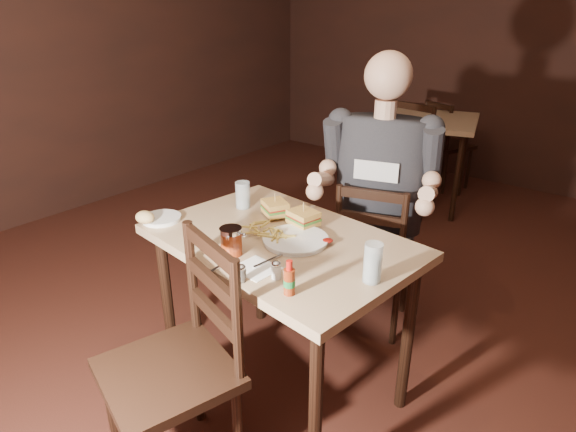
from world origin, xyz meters
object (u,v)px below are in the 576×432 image
Objects in this scene: glass_right at (373,263)px; main_table at (280,258)px; bg_table at (426,128)px; bg_chair_far at (447,145)px; side_plate at (162,219)px; diner at (380,162)px; glass_left at (243,195)px; hot_sauce at (289,278)px; bg_chair_near at (394,166)px; syrup_dispenser at (231,241)px; dinner_plate at (296,241)px; chair_near at (167,372)px; chair_far at (374,253)px.

main_table is at bearing 172.21° from glass_right.
bg_table is 1.19× the size of bg_chair_far.
side_plate is at bearing -172.20° from glass_right.
bg_table is 0.97× the size of diner.
bg_table is 2.44m from glass_left.
bg_chair_far is 2.58m from diner.
bg_chair_far is 0.82× the size of diner.
hot_sauce is at bearing -94.81° from diner.
bg_chair_near reaches higher than syrup_dispenser.
bg_chair_near is at bearing 104.05° from main_table.
dinner_plate is 0.44m from glass_left.
diner is at bearing 117.95° from glass_right.
chair_near is 7.51× the size of hot_sauce.
chair_near is 0.52m from syrup_dispenser.
hot_sauce is at bearing 85.44° from chair_far.
glass_right reaches higher than bg_chair_far.
glass_right reaches higher than syrup_dispenser.
hot_sauce is at bearing -34.89° from glass_left.
glass_left reaches higher than bg_chair_far.
diner is at bearing 90.00° from chair_far.
glass_right is (0.38, -0.72, -0.11)m from diner.
syrup_dispenser reaches higher than main_table.
hot_sauce is 0.35m from syrup_dispenser.
chair_near is 8.44× the size of syrup_dispenser.
glass_right is (0.97, -2.63, 0.16)m from bg_table.
chair_far is 6.82× the size of glass_left.
bg_chair_far is at bearing 93.09° from glass_left.
bg_chair_far is at bearing 99.20° from main_table.
hot_sauce reaches higher than chair_far.
glass_left reaches higher than main_table.
main_table is at bearing -22.06° from glass_left.
chair_far reaches higher than dinner_plate.
chair_near is 0.81m from glass_right.
syrup_dispenser is at bearing -162.44° from glass_right.
bg_chair_near is at bearing 116.58° from chair_near.
bg_chair_far is (-0.57, 2.41, -0.01)m from chair_far.
diner is 0.99m from hot_sauce.
chair_near is 0.56m from hot_sauce.
bg_chair_near is 2.31m from syrup_dispenser.
diner reaches higher than glass_right.
chair_near is at bearing 68.94° from chair_far.
glass_right is 0.30m from hot_sauce.
main_table is at bearing 121.89° from bg_chair_far.
bg_chair_near is at bearing 112.69° from bg_chair_far.
diner reaches higher than chair_near.
syrup_dispenser is at bearing 65.56° from chair_far.
side_plate is (-0.81, 0.11, -0.06)m from hot_sauce.
bg_table is at bearing 101.13° from main_table.
main_table is at bearing 133.83° from hot_sauce.
diner is 9.26× the size of syrup_dispenser.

